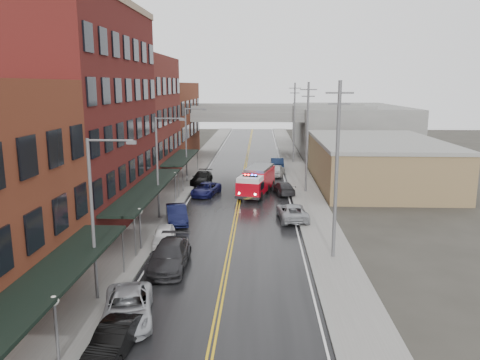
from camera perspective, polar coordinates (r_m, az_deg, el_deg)
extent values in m
cube|color=black|center=(47.20, -0.18, -2.81)|extent=(11.00, 160.00, 0.02)
cube|color=slate|center=(48.07, -8.91, -2.61)|extent=(3.00, 160.00, 0.15)
cube|color=slate|center=(47.42, 8.68, -2.79)|extent=(3.00, 160.00, 0.15)
cube|color=gray|center=(47.78, -6.97, -2.64)|extent=(0.30, 160.00, 0.15)
cube|color=gray|center=(47.27, 6.69, -2.79)|extent=(0.30, 160.00, 0.15)
cube|color=#4D1514|center=(41.73, -19.38, 7.17)|extent=(9.00, 20.00, 18.00)
cube|color=maroon|center=(58.41, -12.94, 7.12)|extent=(9.00, 15.00, 15.00)
cube|color=brown|center=(75.49, -9.38, 7.06)|extent=(9.00, 20.00, 12.00)
cube|color=olive|center=(58.11, 16.27, 1.96)|extent=(14.00, 22.00, 5.00)
cube|color=slate|center=(87.47, 13.01, 6.20)|extent=(18.00, 30.00, 8.00)
cube|color=black|center=(23.58, -22.26, -11.06)|extent=(2.60, 16.00, 0.18)
cylinder|color=slate|center=(30.34, -14.06, -8.49)|extent=(0.10, 0.10, 3.00)
cube|color=black|center=(40.80, -11.23, -1.01)|extent=(2.60, 18.00, 0.18)
cylinder|color=slate|center=(32.88, -12.68, -6.85)|extent=(0.10, 0.10, 3.00)
cylinder|color=slate|center=(49.11, -7.51, -0.56)|extent=(0.10, 0.10, 3.00)
cube|color=black|center=(57.66, -7.16, 2.77)|extent=(2.60, 13.00, 0.18)
cylinder|color=slate|center=(51.81, -6.98, 0.09)|extent=(0.10, 0.10, 3.00)
cylinder|color=slate|center=(63.68, -5.20, 2.27)|extent=(0.10, 0.10, 3.00)
cylinder|color=#59595B|center=(22.18, -21.46, -17.04)|extent=(0.14, 0.14, 2.80)
sphere|color=silver|center=(21.52, -21.76, -13.52)|extent=(0.44, 0.44, 0.44)
cylinder|color=#59595B|center=(34.39, -12.07, -6.17)|extent=(0.14, 0.14, 2.80)
sphere|color=silver|center=(33.97, -12.17, -3.76)|extent=(0.44, 0.44, 0.44)
cylinder|color=#59595B|center=(47.60, -7.90, -1.08)|extent=(0.14, 0.14, 2.80)
sphere|color=silver|center=(47.30, -7.95, 0.70)|extent=(0.44, 0.44, 0.44)
cylinder|color=#59595B|center=(26.32, -17.52, -4.92)|extent=(0.18, 0.18, 9.00)
cylinder|color=#59595B|center=(25.07, -15.55, 4.67)|extent=(2.40, 0.12, 0.12)
cube|color=#59595B|center=(24.76, -13.10, 4.48)|extent=(0.50, 0.22, 0.18)
cylinder|color=#59595B|center=(41.31, -10.04, 1.31)|extent=(0.18, 0.18, 9.00)
cylinder|color=#59595B|center=(40.52, -8.59, 7.44)|extent=(2.40, 0.12, 0.12)
cube|color=#59595B|center=(40.33, -7.04, 7.32)|extent=(0.50, 0.22, 0.18)
cylinder|color=#59595B|center=(56.85, -6.59, 4.18)|extent=(0.18, 0.18, 9.00)
cylinder|color=#59595B|center=(56.28, -5.47, 8.63)|extent=(2.40, 0.12, 0.12)
cube|color=#59595B|center=(56.15, -4.34, 8.54)|extent=(0.50, 0.22, 0.18)
cylinder|color=#59595B|center=(31.61, 11.68, 0.89)|extent=(0.24, 0.24, 12.00)
cube|color=#59595B|center=(31.10, 12.07, 10.35)|extent=(1.80, 0.12, 0.12)
cube|color=#59595B|center=(31.12, 12.02, 9.06)|extent=(1.40, 0.12, 0.12)
cylinder|color=#59595B|center=(51.25, 8.18, 5.03)|extent=(0.24, 0.24, 12.00)
cube|color=#59595B|center=(50.93, 8.35, 10.85)|extent=(1.80, 0.12, 0.12)
cube|color=#59595B|center=(50.94, 8.33, 10.07)|extent=(1.40, 0.12, 0.12)
cylinder|color=#59595B|center=(71.09, 6.62, 6.87)|extent=(0.24, 0.24, 12.00)
cube|color=#59595B|center=(70.86, 6.72, 11.06)|extent=(1.80, 0.12, 0.12)
cube|color=#59595B|center=(70.87, 6.70, 10.49)|extent=(1.40, 0.12, 0.12)
cube|color=slate|center=(77.86, 0.93, 7.90)|extent=(40.00, 10.00, 1.50)
cube|color=slate|center=(79.26, -7.09, 5.15)|extent=(1.60, 8.00, 6.00)
cube|color=slate|center=(78.67, 8.98, 5.05)|extent=(1.60, 8.00, 6.00)
cube|color=#BB0817|center=(51.76, 2.33, 0.19)|extent=(3.64, 5.84, 2.07)
cube|color=#BB0817|center=(48.18, 1.26, -1.02)|extent=(2.98, 3.06, 1.48)
cube|color=silver|center=(47.97, 1.26, 0.13)|extent=(2.82, 2.84, 0.49)
cube|color=black|center=(48.30, 1.32, -0.63)|extent=(2.78, 2.10, 0.79)
cube|color=slate|center=(51.54, 2.34, 1.48)|extent=(3.31, 5.40, 0.30)
cube|color=black|center=(47.91, 1.27, 0.51)|extent=(1.60, 0.63, 0.14)
sphere|color=#FF0C0C|center=(48.03, 0.64, 0.63)|extent=(0.20, 0.20, 0.20)
sphere|color=#1933FF|center=(47.77, 1.90, 0.57)|extent=(0.20, 0.20, 0.20)
cylinder|color=black|center=(48.53, -0.01, -1.82)|extent=(1.04, 0.56, 0.98)
cylinder|color=black|center=(48.00, 2.48, -1.98)|extent=(1.04, 0.56, 0.98)
cylinder|color=black|center=(51.77, 1.03, -0.97)|extent=(1.04, 0.56, 0.98)
cylinder|color=black|center=(51.27, 3.37, -1.11)|extent=(1.04, 0.56, 0.98)
cylinder|color=black|center=(54.10, 1.69, -0.43)|extent=(1.04, 0.56, 0.98)
cylinder|color=black|center=(53.63, 3.93, -0.56)|extent=(1.04, 0.56, 0.98)
imported|color=black|center=(22.52, -15.08, -18.24)|extent=(1.81, 4.25, 1.36)
imported|color=#A4A7AC|center=(25.01, -13.52, -14.86)|extent=(3.51, 5.66, 1.46)
imported|color=#262629|center=(31.06, -8.59, -9.09)|extent=(2.43, 5.81, 1.68)
imported|color=white|center=(35.61, -9.25, -6.68)|extent=(2.07, 4.11, 1.34)
imported|color=black|center=(40.63, -7.73, -4.16)|extent=(2.76, 5.03, 1.57)
imported|color=#131447|center=(50.44, -4.17, -1.12)|extent=(3.26, 5.22, 1.35)
imported|color=black|center=(56.40, -4.69, 0.27)|extent=(2.49, 5.14, 1.44)
imported|color=#929499|center=(41.55, 6.38, -3.87)|extent=(2.85, 5.39, 1.44)
imported|color=#252528|center=(51.15, 5.28, -0.96)|extent=(2.75, 4.94, 1.35)
imported|color=silver|center=(61.15, 4.48, 1.21)|extent=(2.59, 4.80, 1.55)
imported|color=black|center=(66.21, 4.53, 2.05)|extent=(1.79, 5.00, 1.64)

